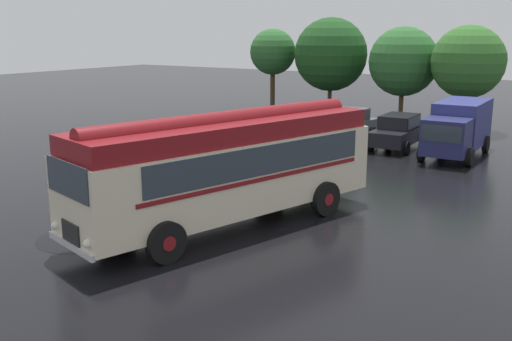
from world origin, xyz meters
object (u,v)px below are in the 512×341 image
car_mid_left (398,131)px  car_near_left (347,124)px  vintage_bus (228,164)px  box_van (458,127)px

car_mid_left → car_near_left: bearing=168.2°
vintage_bus → car_near_left: vintage_bus is taller
vintage_bus → car_near_left: 15.36m
vintage_bus → car_mid_left: size_ratio=2.44×
car_mid_left → box_van: 2.99m
car_near_left → box_van: box_van is taller
car_near_left → car_mid_left: (3.08, -0.64, 0.00)m
car_near_left → box_van: (6.02, -0.79, 0.52)m
car_near_left → box_van: bearing=-7.5°
vintage_bus → car_mid_left: (0.04, 14.37, -1.05)m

